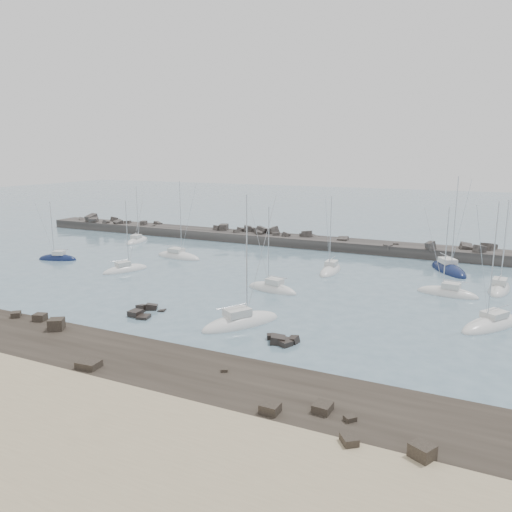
% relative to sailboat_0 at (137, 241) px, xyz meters
% --- Properties ---
extents(ground, '(400.00, 400.00, 0.00)m').
position_rel_sailboat_0_xyz_m(ground, '(34.15, -27.32, -0.14)').
color(ground, slate).
rests_on(ground, ground).
extents(rock_shelf, '(140.00, 12.00, 1.86)m').
position_rel_sailboat_0_xyz_m(rock_shelf, '(34.18, -49.31, -0.12)').
color(rock_shelf, black).
rests_on(rock_shelf, ground).
extents(rock_cluster_near, '(3.65, 4.80, 1.26)m').
position_rel_sailboat_0_xyz_m(rock_cluster_near, '(30.22, -36.43, -0.04)').
color(rock_cluster_near, black).
rests_on(rock_cluster_near, ground).
extents(rock_cluster_far, '(3.45, 2.42, 1.42)m').
position_rel_sailboat_0_xyz_m(rock_cluster_far, '(48.15, -38.00, -0.01)').
color(rock_cluster_far, black).
rests_on(rock_cluster_far, ground).
extents(breakwater, '(115.00, 7.14, 5.13)m').
position_rel_sailboat_0_xyz_m(breakwater, '(26.75, 10.70, 0.17)').
color(breakwater, '#2E2B29').
rests_on(breakwater, ground).
extents(sailboat_0, '(3.75, 8.07, 12.34)m').
position_rel_sailboat_0_xyz_m(sailboat_0, '(0.00, 0.00, 0.00)').
color(sailboat_0, silver).
rests_on(sailboat_0, ground).
extents(sailboat_1, '(7.05, 4.11, 10.90)m').
position_rel_sailboat_0_xyz_m(sailboat_1, '(-1.34, -19.63, 0.01)').
color(sailboat_1, '#0F1A3F').
rests_on(sailboat_1, ground).
extents(sailboat_2, '(5.11, 7.76, 11.88)m').
position_rel_sailboat_0_xyz_m(sailboat_2, '(14.61, -21.08, 0.00)').
color(sailboat_2, silver).
rests_on(sailboat_2, ground).
extents(sailboat_3, '(9.43, 3.84, 14.40)m').
position_rel_sailboat_0_xyz_m(sailboat_3, '(16.40, -9.16, -0.00)').
color(sailboat_3, silver).
rests_on(sailboat_3, ground).
extents(sailboat_4, '(7.91, 3.78, 12.23)m').
position_rel_sailboat_0_xyz_m(sailboat_4, '(39.76, -21.35, 0.02)').
color(sailboat_4, silver).
rests_on(sailboat_4, ground).
extents(sailboat_5, '(2.69, 8.09, 12.83)m').
position_rel_sailboat_0_xyz_m(sailboat_5, '(43.66, -7.84, 0.01)').
color(sailboat_5, silver).
rests_on(sailboat_5, ground).
extents(sailboat_6, '(7.39, 9.69, 15.13)m').
position_rel_sailboat_0_xyz_m(sailboat_6, '(42.12, -35.11, 0.02)').
color(sailboat_6, silver).
rests_on(sailboat_6, ground).
extents(sailboat_7, '(7.72, 10.28, 15.94)m').
position_rel_sailboat_0_xyz_m(sailboat_7, '(60.07, 0.65, 0.02)').
color(sailboat_7, '#0F1A3F').
rests_on(sailboat_7, ground).
extents(sailboat_8, '(7.98, 3.40, 12.39)m').
position_rel_sailboat_0_xyz_m(sailboat_8, '(61.18, -13.39, 0.01)').
color(sailboat_8, silver).
rests_on(sailboat_8, ground).
extents(sailboat_9, '(3.43, 8.46, 13.18)m').
position_rel_sailboat_0_xyz_m(sailboat_9, '(67.23, -8.17, 0.02)').
color(sailboat_9, silver).
rests_on(sailboat_9, ground).
extents(sailboat_10, '(7.30, 9.30, 14.42)m').
position_rel_sailboat_0_xyz_m(sailboat_10, '(66.45, -24.03, -0.00)').
color(sailboat_10, silver).
rests_on(sailboat_10, ground).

